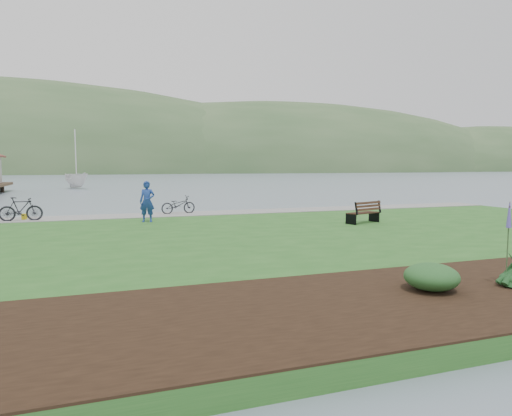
# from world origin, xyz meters

# --- Properties ---
(ground) EXTENTS (600.00, 600.00, 0.00)m
(ground) POSITION_xyz_m (0.00, 0.00, 0.00)
(ground) COLOR slate
(ground) RESTS_ON ground
(lawn) EXTENTS (34.00, 20.00, 0.40)m
(lawn) POSITION_xyz_m (0.00, -2.00, 0.20)
(lawn) COLOR #25591F
(lawn) RESTS_ON ground
(shoreline_path) EXTENTS (34.00, 2.20, 0.03)m
(shoreline_path) POSITION_xyz_m (0.00, 6.90, 0.42)
(shoreline_path) COLOR gray
(shoreline_path) RESTS_ON lawn
(far_hillside) EXTENTS (580.00, 80.00, 38.00)m
(far_hillside) POSITION_xyz_m (20.00, 170.00, 0.00)
(far_hillside) COLOR #385831
(far_hillside) RESTS_ON ground
(park_bench) EXTENTS (1.78, 1.16, 1.03)m
(park_bench) POSITION_xyz_m (4.78, 0.47, 0.91)
(park_bench) COLOR #311C13
(park_bench) RESTS_ON lawn
(person) EXTENTS (0.93, 0.77, 2.21)m
(person) POSITION_xyz_m (-4.38, 4.18, 1.50)
(person) COLOR navy
(person) RESTS_ON lawn
(bicycle_a) EXTENTS (0.89, 1.92, 0.97)m
(bicycle_a) POSITION_xyz_m (-2.45, 7.20, 0.88)
(bicycle_a) COLOR black
(bicycle_a) RESTS_ON lawn
(bicycle_b) EXTENTS (0.59, 1.89, 1.13)m
(bicycle_b) POSITION_xyz_m (-9.91, 6.37, 0.97)
(bicycle_b) COLOR black
(bicycle_b) RESTS_ON lawn
(sailboat) EXTENTS (11.92, 12.02, 24.10)m
(sailboat) POSITION_xyz_m (-8.98, 45.85, 0.00)
(sailboat) COLOR silver
(sailboat) RESTS_ON ground
(pannier) EXTENTS (0.23, 0.31, 0.30)m
(pannier) POSITION_xyz_m (-9.84, 6.86, 0.55)
(pannier) COLOR gold
(pannier) RESTS_ON lawn
(shrub_0) EXTENTS (1.11, 1.11, 0.56)m
(shrub_0) POSITION_xyz_m (-0.10, -9.63, 0.72)
(shrub_0) COLOR #1E4C21
(shrub_0) RESTS_ON garden_bed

